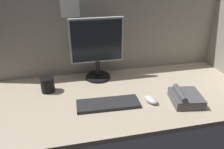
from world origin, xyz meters
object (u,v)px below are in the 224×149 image
Objects in this scene: desk_phone at (185,98)px; monitor at (97,47)px; keyboard at (108,104)px; mug_black_travel at (48,85)px; mouse at (151,100)px.

monitor is at bearing 136.33° from desk_phone.
desk_phone is at bearing -6.10° from keyboard.
mouse is at bearing -23.84° from mug_black_travel.
mug_black_travel reaches higher than mouse.
keyboard is 3.85× the size of mouse.
monitor is 2.04× the size of desk_phone.
keyboard is 3.72× the size of mug_black_travel.
monitor is 52.29cm from mouse.
mouse reaches higher than keyboard.
monitor is at bearing 92.41° from keyboard.
mug_black_travel reaches higher than keyboard.
desk_phone is at bearing -21.22° from mug_black_travel.
mouse is at bearing -56.59° from monitor.
monitor is 41.75cm from mug_black_travel.
mug_black_travel is 87.17cm from desk_phone.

